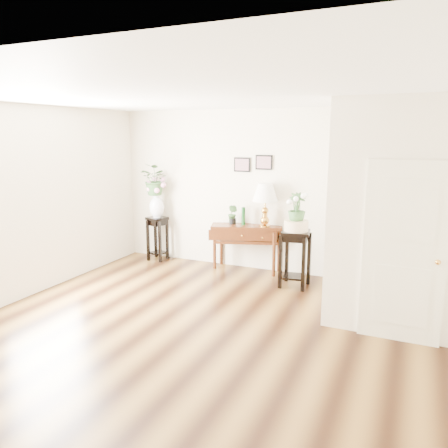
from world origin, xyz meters
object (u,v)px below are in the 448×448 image
Objects in this scene: console_table at (246,248)px; plant_stand_a at (158,239)px; plant_stand_b at (295,259)px; table_lamp at (265,207)px.

plant_stand_a is at bearing 163.81° from console_table.
console_table is 1.11m from plant_stand_b.
table_lamp is 2.25m from plant_stand_a.
console_table is at bearing 180.00° from table_lamp.
table_lamp is at bearing 144.81° from plant_stand_b.
console_table is 1.36× the size of plant_stand_b.
table_lamp reaches higher than plant_stand_a.
table_lamp reaches higher than plant_stand_b.
plant_stand_b is (1.00, -0.47, 0.04)m from console_table.
console_table is 0.83m from table_lamp.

